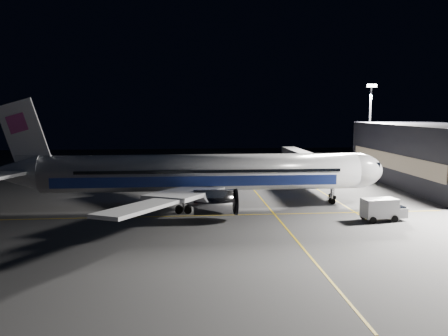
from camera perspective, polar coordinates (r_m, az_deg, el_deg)
ground at (r=67.96m, az=-2.76°, el=-5.02°), size 200.00×200.00×0.00m
guide_line_main at (r=69.05m, az=5.59°, el=-4.84°), size 0.25×80.00×0.01m
guide_line_cross at (r=62.13m, az=-2.54°, el=-6.23°), size 70.00×0.25×0.01m
guide_line_side at (r=81.47m, az=12.63°, el=-3.06°), size 0.25×40.00×0.01m
airliner at (r=66.99m, az=-3.71°, el=-0.72°), size 61.48×54.22×16.64m
terminal at (r=94.18m, az=26.05°, el=1.46°), size 18.12×40.00×12.00m
jet_bridge at (r=88.40m, az=11.15°, el=0.81°), size 3.60×34.40×6.30m
floodlight_mast_north at (r=107.07m, az=18.52°, el=5.92°), size 2.40×0.68×20.70m
service_truck at (r=62.79m, az=20.06°, el=-5.02°), size 6.21×3.21×3.04m
baggage_tug at (r=88.07m, az=-6.95°, el=-1.57°), size 3.01×2.66×1.85m
safety_cone_a at (r=74.33m, az=-2.53°, el=-3.70°), size 0.37×0.37×0.55m
safety_cone_b at (r=78.92m, az=-7.12°, el=-3.09°), size 0.35×0.35×0.53m
safety_cone_c at (r=78.03m, az=-8.36°, el=-3.23°), size 0.37×0.37×0.55m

